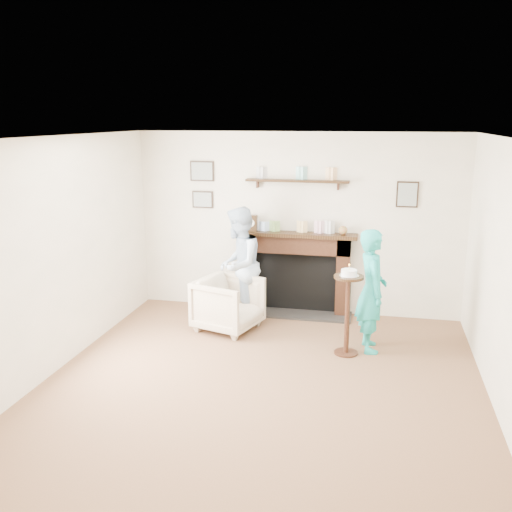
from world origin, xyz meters
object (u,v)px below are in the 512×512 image
Objects in this scene: man at (239,320)px; woman at (369,349)px; pedestal_table at (348,299)px; armchair at (229,329)px.

man is 1.07× the size of woman.
woman is 0.74m from pedestal_table.
armchair is 0.52× the size of woman.
man reaches higher than armchair.
man is 1.82m from pedestal_table.
woman is (1.74, -0.63, 0.00)m from man.
pedestal_table is at bearing 115.67° from woman.
man reaches higher than woman.
pedestal_table is (1.54, -0.47, 0.67)m from armchair.
pedestal_table reaches higher than woman.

